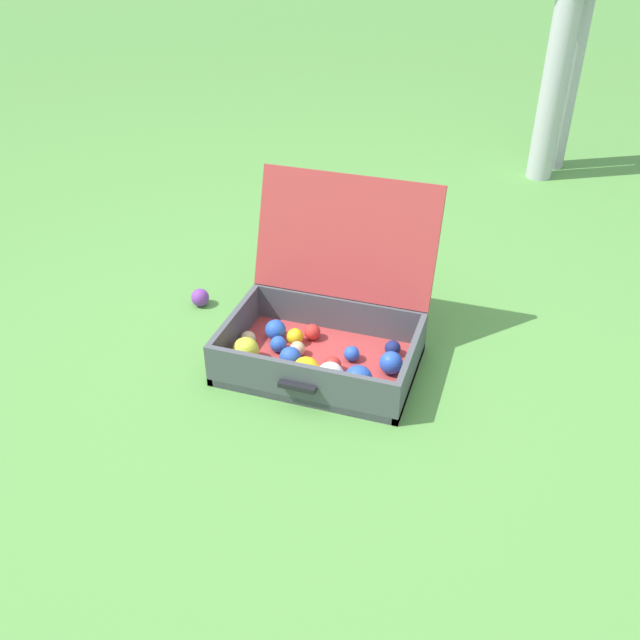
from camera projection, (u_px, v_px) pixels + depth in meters
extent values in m
plane|color=#569342|center=(300.00, 379.00, 2.09)|extent=(16.00, 16.00, 0.00)
cube|color=#B23838|center=(320.00, 363.00, 2.14)|extent=(0.58, 0.39, 0.03)
cube|color=#4C5156|center=(235.00, 332.00, 2.18)|extent=(0.02, 0.39, 0.14)
cube|color=#4C5156|center=(411.00, 366.00, 2.03)|extent=(0.02, 0.39, 0.14)
cube|color=#4C5156|center=(300.00, 384.00, 1.96)|extent=(0.54, 0.02, 0.14)
cube|color=#4C5156|center=(338.00, 317.00, 2.25)|extent=(0.54, 0.02, 0.14)
cube|color=#B23838|center=(346.00, 237.00, 2.17)|extent=(0.58, 0.15, 0.37)
cube|color=black|center=(297.00, 387.00, 1.94)|extent=(0.11, 0.02, 0.02)
sphere|color=#CCDB38|center=(246.00, 350.00, 2.10)|extent=(0.08, 0.08, 0.08)
sphere|color=blue|center=(391.00, 363.00, 2.06)|extent=(0.07, 0.07, 0.07)
sphere|color=blue|center=(278.00, 344.00, 2.16)|extent=(0.05, 0.05, 0.05)
sphere|color=blue|center=(352.00, 354.00, 2.12)|extent=(0.05, 0.05, 0.05)
sphere|color=red|center=(312.00, 332.00, 2.21)|extent=(0.05, 0.05, 0.05)
sphere|color=yellow|center=(306.00, 370.00, 2.02)|extent=(0.08, 0.08, 0.08)
sphere|color=yellow|center=(295.00, 337.00, 2.19)|extent=(0.05, 0.05, 0.05)
sphere|color=#D1B784|center=(248.00, 338.00, 2.19)|extent=(0.05, 0.05, 0.05)
sphere|color=blue|center=(290.00, 357.00, 2.09)|extent=(0.07, 0.07, 0.07)
sphere|color=blue|center=(358.00, 379.00, 1.98)|extent=(0.08, 0.08, 0.08)
sphere|color=white|center=(330.00, 376.00, 2.00)|extent=(0.08, 0.08, 0.08)
sphere|color=red|center=(332.00, 365.00, 2.07)|extent=(0.05, 0.05, 0.05)
sphere|color=navy|center=(393.00, 348.00, 2.14)|extent=(0.05, 0.05, 0.05)
sphere|color=blue|center=(275.00, 330.00, 2.21)|extent=(0.07, 0.07, 0.07)
sphere|color=#D1B784|center=(297.00, 349.00, 2.14)|extent=(0.05, 0.05, 0.05)
sphere|color=purple|center=(200.00, 298.00, 2.43)|extent=(0.06, 0.06, 0.06)
cylinder|color=#B2B2B7|center=(566.00, 81.00, 3.34)|extent=(0.12, 0.12, 0.85)
cylinder|color=#B2B2B7|center=(554.00, 90.00, 3.22)|extent=(0.12, 0.12, 0.85)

